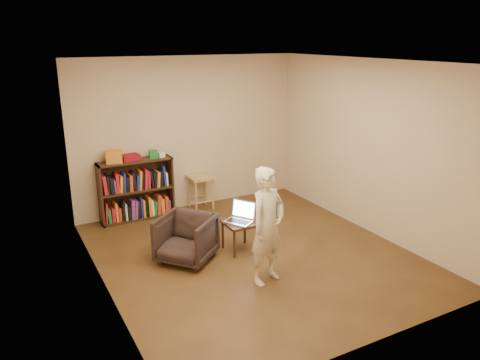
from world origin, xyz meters
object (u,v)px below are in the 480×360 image
bookshelf (136,193)px  side_table (240,227)px  laptop (240,217)px  person (268,226)px  armchair (186,239)px  stool (201,182)px

bookshelf → side_table: size_ratio=2.83×
laptop → person: (-0.14, -0.94, 0.24)m
armchair → side_table: 0.78m
armchair → person: person is taller
armchair → person: bearing=-5.9°
side_table → armchair: bearing=175.5°
bookshelf → laptop: (0.94, -1.85, 0.05)m
armchair → side_table: size_ratio=1.65×
stool → person: (-0.31, -2.72, 0.25)m
bookshelf → laptop: bookshelf is taller
armchair → person: 1.25m
stool → armchair: size_ratio=0.84×
side_table → person: 0.99m
stool → person: person is taller
armchair → laptop: laptop is taller
side_table → laptop: (0.03, 0.03, 0.13)m
stool → person: size_ratio=0.40×
stool → laptop: laptop is taller
side_table → person: size_ratio=0.29×
bookshelf → side_table: bookshelf is taller
stool → laptop: 1.79m
side_table → bookshelf: bearing=116.0°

